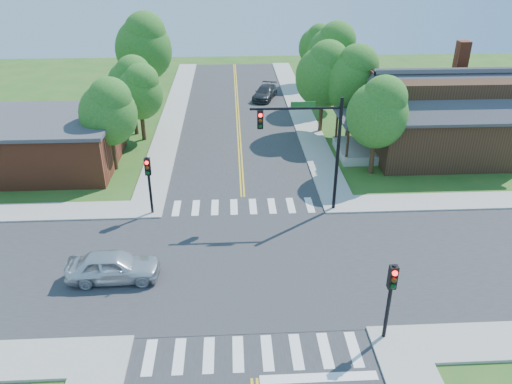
{
  "coord_description": "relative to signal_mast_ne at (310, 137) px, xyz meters",
  "views": [
    {
      "loc": [
        -0.66,
        -21.28,
        15.31
      ],
      "look_at": [
        0.68,
        4.0,
        2.2
      ],
      "focal_mm": 35.0,
      "sensor_mm": 36.0,
      "label": 1
    }
  ],
  "objects": [
    {
      "name": "car_dgrey",
      "position": [
        -0.98,
        23.68,
        -4.19
      ],
      "size": [
        4.54,
        5.66,
        1.33
      ],
      "primitive_type": "imported",
      "rotation": [
        0.0,
        0.0,
        -0.31
      ],
      "color": "#2F3134",
      "rests_on": "ground"
    },
    {
      "name": "tree_e_b",
      "position": [
        5.35,
        12.45,
        0.25
      ],
      "size": [
        4.58,
        4.35,
        7.78
      ],
      "color": "#382314",
      "rests_on": "ground"
    },
    {
      "name": "stop_bar",
      "position": [
        -1.41,
        -13.19,
        -4.85
      ],
      "size": [
        4.6,
        0.45,
        0.09
      ],
      "primitive_type": "cube",
      "color": "white",
      "rests_on": "ground"
    },
    {
      "name": "intersection_patch",
      "position": [
        -3.91,
        -5.59,
        -4.85
      ],
      "size": [
        10.2,
        10.2,
        0.06
      ],
      "primitive_type": "cube",
      "color": "#2D2D30",
      "rests_on": "ground"
    },
    {
      "name": "house_ne",
      "position": [
        11.19,
        8.65,
        -1.52
      ],
      "size": [
        13.05,
        8.8,
        7.11
      ],
      "color": "#321D11",
      "rests_on": "ground"
    },
    {
      "name": "signal_pole_nw",
      "position": [
        -9.51,
        -0.01,
        -2.19
      ],
      "size": [
        0.34,
        0.42,
        3.8
      ],
      "color": "black",
      "rests_on": "ground"
    },
    {
      "name": "car_silver",
      "position": [
        -10.53,
        -6.45,
        -4.08
      ],
      "size": [
        1.93,
        4.58,
        1.55
      ],
      "primitive_type": "imported",
      "rotation": [
        0.0,
        0.0,
        1.58
      ],
      "color": "silver",
      "rests_on": "ground"
    },
    {
      "name": "tree_e_a",
      "position": [
        5.47,
        5.16,
        -0.18
      ],
      "size": [
        4.2,
        3.99,
        7.13
      ],
      "color": "#382314",
      "rests_on": "ground"
    },
    {
      "name": "signal_mast_ne",
      "position": [
        0.0,
        0.0,
        0.0
      ],
      "size": [
        5.3,
        0.42,
        7.2
      ],
      "color": "black",
      "rests_on": "ground"
    },
    {
      "name": "tree_w_c",
      "position": [
        -12.62,
        21.95,
        1.12
      ],
      "size": [
        5.36,
        5.09,
        9.11
      ],
      "color": "#382314",
      "rests_on": "ground"
    },
    {
      "name": "crosswalk_north",
      "position": [
        -3.91,
        0.61,
        -4.8
      ],
      "size": [
        8.85,
        2.0,
        0.01
      ],
      "color": "white",
      "rests_on": "ground"
    },
    {
      "name": "crosswalk_south",
      "position": [
        -3.91,
        -11.79,
        -4.8
      ],
      "size": [
        8.85,
        2.0,
        0.01
      ],
      "color": "white",
      "rests_on": "ground"
    },
    {
      "name": "tree_w_b",
      "position": [
        -12.63,
        14.07,
        -0.42
      ],
      "size": [
        3.98,
        3.78,
        6.76
      ],
      "color": "#382314",
      "rests_on": "ground"
    },
    {
      "name": "sidewalk_ne",
      "position": [
        11.9,
        10.23,
        -4.78
      ],
      "size": [
        40.0,
        40.0,
        0.14
      ],
      "color": "#9E9B93",
      "rests_on": "ground"
    },
    {
      "name": "tree_e_c",
      "position": [
        5.31,
        20.75,
        0.56
      ],
      "size": [
        4.86,
        4.62,
        8.26
      ],
      "color": "#382314",
      "rests_on": "ground"
    },
    {
      "name": "sidewalk_nw",
      "position": [
        -19.73,
        10.23,
        -4.78
      ],
      "size": [
        40.0,
        40.0,
        0.14
      ],
      "color": "#9E9B93",
      "rests_on": "ground"
    },
    {
      "name": "centerline",
      "position": [
        -3.91,
        -5.59,
        -4.8
      ],
      "size": [
        0.3,
        90.0,
        0.01
      ],
      "color": "yellow",
      "rests_on": "ground"
    },
    {
      "name": "ground",
      "position": [
        -3.91,
        -5.59,
        -4.85
      ],
      "size": [
        100.0,
        100.0,
        0.0
      ],
      "primitive_type": "plane",
      "color": "#28581B",
      "rests_on": "ground"
    },
    {
      "name": "tree_w_a",
      "position": [
        -13.0,
        6.86,
        -0.38
      ],
      "size": [
        4.01,
        3.81,
        6.82
      ],
      "color": "#382314",
      "rests_on": "ground"
    },
    {
      "name": "tree_e_d",
      "position": [
        5.2,
        29.07,
        -0.41
      ],
      "size": [
        3.99,
        3.79,
        6.78
      ],
      "color": "#382314",
      "rests_on": "ground"
    },
    {
      "name": "road_ew",
      "position": [
        -3.91,
        -5.59,
        -4.83
      ],
      "size": [
        90.0,
        10.0,
        0.04
      ],
      "primitive_type": "cube",
      "color": "#2D2D30",
      "rests_on": "ground"
    },
    {
      "name": "tree_bldg",
      "position": [
        -11.78,
        12.69,
        -0.65
      ],
      "size": [
        3.78,
        3.59,
        6.42
      ],
      "color": "#382314",
      "rests_on": "ground"
    },
    {
      "name": "tree_house",
      "position": [
        3.23,
        13.72,
        0.3
      ],
      "size": [
        4.63,
        4.4,
        7.87
      ],
      "color": "#382314",
      "rests_on": "ground"
    },
    {
      "name": "road_ns",
      "position": [
        -3.91,
        -5.59,
        -4.83
      ],
      "size": [
        10.0,
        90.0,
        0.04
      ],
      "primitive_type": "cube",
      "color": "#2D2D30",
      "rests_on": "ground"
    },
    {
      "name": "tree_w_d",
      "position": [
        -13.16,
        31.8,
        -0.76
      ],
      "size": [
        3.67,
        3.49,
        6.25
      ],
      "color": "#382314",
      "rests_on": "ground"
    },
    {
      "name": "signal_pole_se",
      "position": [
        1.69,
        -11.21,
        -2.19
      ],
      "size": [
        0.34,
        0.42,
        3.8
      ],
      "color": "black",
      "rests_on": "ground"
    },
    {
      "name": "building_nw",
      "position": [
        -18.11,
        7.61,
        -2.97
      ],
      "size": [
        10.4,
        8.4,
        3.73
      ],
      "color": "brown",
      "rests_on": "ground"
    }
  ]
}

